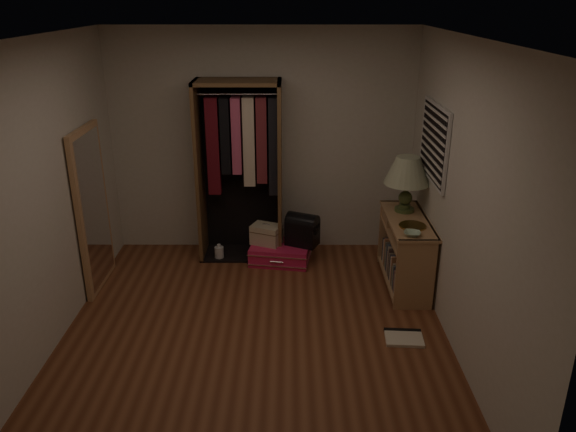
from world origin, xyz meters
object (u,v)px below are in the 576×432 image
at_px(table_lamp, 407,172).
at_px(train_case, 266,234).
at_px(black_bag, 302,229).
at_px(open_wardrobe, 242,156).
at_px(pink_suitcase, 280,253).
at_px(white_jug, 219,253).
at_px(floor_mirror, 93,209).
at_px(console_bookshelf, 404,248).

bearing_deg(table_lamp, train_case, 166.54).
xyz_separation_m(black_bag, table_lamp, (1.08, -0.33, 0.78)).
xyz_separation_m(open_wardrobe, pink_suitcase, (0.43, -0.22, -1.10)).
bearing_deg(pink_suitcase, open_wardrobe, 161.45).
height_order(pink_suitcase, train_case, train_case).
xyz_separation_m(train_case, white_jug, (-0.56, 0.02, -0.24)).
bearing_deg(floor_mirror, open_wardrobe, 27.49).
height_order(open_wardrobe, floor_mirror, open_wardrobe).
relative_size(train_case, black_bag, 0.96).
xyz_separation_m(floor_mirror, black_bag, (2.17, 0.56, -0.44)).
bearing_deg(white_jug, open_wardrobe, 30.68).
height_order(open_wardrobe, black_bag, open_wardrobe).
bearing_deg(pink_suitcase, white_jug, -175.48).
distance_m(pink_suitcase, table_lamp, 1.75).
xyz_separation_m(console_bookshelf, white_jug, (-2.05, 0.55, -0.32)).
distance_m(console_bookshelf, white_jug, 2.14).
relative_size(console_bookshelf, pink_suitcase, 1.49).
xyz_separation_m(pink_suitcase, white_jug, (-0.72, 0.05, -0.03)).
bearing_deg(pink_suitcase, table_lamp, -4.82).
bearing_deg(train_case, pink_suitcase, 9.61).
distance_m(black_bag, white_jug, 1.03).
relative_size(pink_suitcase, table_lamp, 1.26).
bearing_deg(black_bag, table_lamp, 7.79).
bearing_deg(table_lamp, console_bookshelf, -91.40).
xyz_separation_m(train_case, table_lamp, (1.49, -0.36, 0.86)).
distance_m(train_case, black_bag, 0.42).
bearing_deg(train_case, table_lamp, 9.10).
relative_size(train_case, white_jug, 2.14).
xyz_separation_m(console_bookshelf, floor_mirror, (-3.24, -0.05, 0.46)).
bearing_deg(pink_suitcase, train_case, 175.75).
distance_m(floor_mirror, pink_suitcase, 2.12).
distance_m(open_wardrobe, table_lamp, 1.84).
relative_size(console_bookshelf, train_case, 2.81).
distance_m(floor_mirror, table_lamp, 3.27).
bearing_deg(black_bag, console_bookshelf, -0.63).
bearing_deg(pink_suitcase, black_bag, 10.59).
height_order(console_bookshelf, pink_suitcase, console_bookshelf).
bearing_deg(open_wardrobe, floor_mirror, -152.51).
bearing_deg(console_bookshelf, train_case, 160.13).
bearing_deg(open_wardrobe, train_case, -34.29).
relative_size(open_wardrobe, table_lamp, 3.43).
distance_m(open_wardrobe, pink_suitcase, 1.20).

